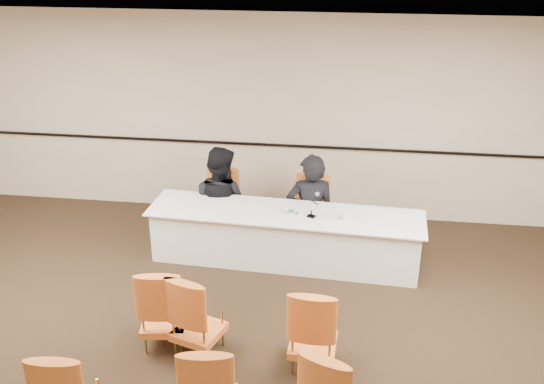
{
  "coord_description": "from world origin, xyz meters",
  "views": [
    {
      "loc": [
        1.18,
        -4.39,
        4.14
      ],
      "look_at": [
        0.23,
        2.6,
        0.95
      ],
      "focal_mm": 40.0,
      "sensor_mm": 36.0,
      "label": 1
    }
  ],
  "objects": [
    {
      "name": "panel_table",
      "position": [
        0.4,
        2.53,
        0.35
      ],
      "size": [
        3.58,
        1.01,
        0.71
      ],
      "primitive_type": null,
      "rotation": [
        0.0,
        0.0,
        -0.05
      ],
      "color": "white",
      "rests_on": "ground"
    },
    {
      "name": "microphone",
      "position": [
        0.75,
        2.45,
        0.85
      ],
      "size": [
        0.18,
        0.23,
        0.29
      ],
      "primitive_type": null,
      "rotation": [
        0.0,
        0.0,
        -0.4
      ],
      "color": "black",
      "rests_on": "panel_table"
    },
    {
      "name": "wall_back",
      "position": [
        0.0,
        4.0,
        1.5
      ],
      "size": [
        10.0,
        0.04,
        3.0
      ],
      "primitive_type": "cube",
      "color": "beige",
      "rests_on": "ground"
    },
    {
      "name": "aud_chair_back_mid",
      "position": [
        0.09,
        -0.42,
        0.47
      ],
      "size": [
        0.56,
        0.56,
        0.95
      ],
      "primitive_type": null,
      "rotation": [
        0.0,
        0.0,
        0.13
      ],
      "color": "#D75E26",
      "rests_on": "ground"
    },
    {
      "name": "panelist_second_chair",
      "position": [
        -0.58,
        3.12,
        0.47
      ],
      "size": [
        0.53,
        0.53,
        0.95
      ],
      "primitive_type": null,
      "rotation": [
        0.0,
        0.0,
        -0.05
      ],
      "color": "#D75E26",
      "rests_on": "ground"
    },
    {
      "name": "panelist_second",
      "position": [
        -0.58,
        3.12,
        0.45
      ],
      "size": [
        1.04,
        0.93,
        1.77
      ],
      "primitive_type": "imported",
      "rotation": [
        0.0,
        0.0,
        2.79
      ],
      "color": "black",
      "rests_on": "ground"
    },
    {
      "name": "drinking_glass",
      "position": [
        0.61,
        2.48,
        0.76
      ],
      "size": [
        0.08,
        0.08,
        0.1
      ],
      "primitive_type": "cylinder",
      "rotation": [
        0.0,
        0.0,
        -0.32
      ],
      "color": "white",
      "rests_on": "panel_table"
    },
    {
      "name": "wall_rail",
      "position": [
        0.0,
        3.96,
        1.1
      ],
      "size": [
        9.8,
        0.04,
        0.03
      ],
      "primitive_type": "cube",
      "color": "black",
      "rests_on": "wall_back"
    },
    {
      "name": "water_bottle",
      "position": [
        0.49,
        2.48,
        0.81
      ],
      "size": [
        0.09,
        0.09,
        0.21
      ],
      "primitive_type": null,
      "rotation": [
        0.0,
        0.0,
        -0.46
      ],
      "color": "#167A7D",
      "rests_on": "panel_table"
    },
    {
      "name": "panelist_main",
      "position": [
        0.7,
        3.05,
        0.4
      ],
      "size": [
        0.73,
        0.53,
        1.85
      ],
      "primitive_type": "imported",
      "rotation": [
        0.0,
        0.0,
        3.28
      ],
      "color": "black",
      "rests_on": "ground"
    },
    {
      "name": "aud_chair_front_mid",
      "position": [
        -0.26,
        0.58,
        0.47
      ],
      "size": [
        0.63,
        0.63,
        0.95
      ],
      "primitive_type": null,
      "rotation": [
        0.0,
        0.0,
        -0.31
      ],
      "color": "#D75E26",
      "rests_on": "ground"
    },
    {
      "name": "panelist_main_chair",
      "position": [
        0.7,
        3.05,
        0.47
      ],
      "size": [
        0.53,
        0.53,
        0.95
      ],
      "primitive_type": null,
      "rotation": [
        0.0,
        0.0,
        -0.05
      ],
      "color": "#D75E26",
      "rests_on": "ground"
    },
    {
      "name": "aud_chair_front_left",
      "position": [
        -0.66,
        0.67,
        0.47
      ],
      "size": [
        0.57,
        0.57,
        0.95
      ],
      "primitive_type": null,
      "rotation": [
        0.0,
        0.0,
        0.14
      ],
      "color": "#D75E26",
      "rests_on": "ground"
    },
    {
      "name": "coffee_cup",
      "position": [
        1.17,
        2.4,
        0.78
      ],
      "size": [
        0.11,
        0.11,
        0.13
      ],
      "primitive_type": "cylinder",
      "rotation": [
        0.0,
        0.0,
        -0.29
      ],
      "color": "white",
      "rests_on": "panel_table"
    },
    {
      "name": "papers",
      "position": [
        0.95,
        2.48,
        0.71
      ],
      "size": [
        0.33,
        0.26,
        0.0
      ],
      "primitive_type": "cube",
      "rotation": [
        0.0,
        0.0,
        0.15
      ],
      "color": "silver",
      "rests_on": "panel_table"
    },
    {
      "name": "ceiling",
      "position": [
        0.0,
        0.0,
        3.0
      ],
      "size": [
        10.0,
        10.0,
        0.0
      ],
      "primitive_type": "plane",
      "rotation": [
        3.14,
        0.0,
        0.0
      ],
      "color": "white",
      "rests_on": "ground"
    },
    {
      "name": "aud_chair_front_right",
      "position": [
        0.92,
        0.52,
        0.47
      ],
      "size": [
        0.52,
        0.52,
        0.95
      ],
      "primitive_type": null,
      "rotation": [
        0.0,
        0.0,
        -0.05
      ],
      "color": "#D75E26",
      "rests_on": "ground"
    }
  ]
}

